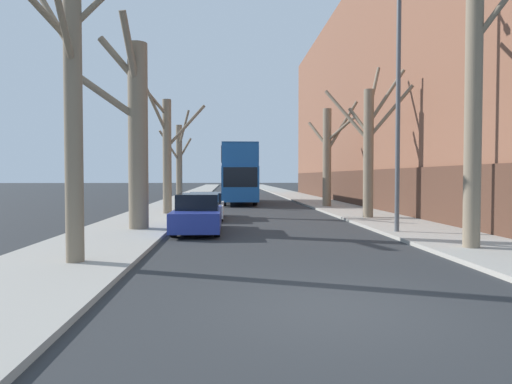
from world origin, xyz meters
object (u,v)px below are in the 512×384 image
(street_tree_left_3, at_px, (179,162))
(street_tree_left_1, at_px, (136,130))
(street_tree_left_2, at_px, (167,151))
(street_tree_right_1, at_px, (369,144))
(parked_car_1, at_px, (205,206))
(double_decker_bus, at_px, (239,171))
(parked_car_0, at_px, (198,214))
(street_tree_right_0, at_px, (475,99))
(lamp_post, at_px, (396,91))
(street_tree_left_0, at_px, (69,90))
(street_tree_right_2, at_px, (328,154))

(street_tree_left_3, bearing_deg, street_tree_left_1, -90.04)
(street_tree_left_2, distance_m, street_tree_right_1, 10.42)
(street_tree_left_1, relative_size, parked_car_1, 1.79)
(street_tree_left_2, relative_size, double_decker_bus, 0.70)
(street_tree_left_1, xyz_separation_m, parked_car_0, (2.30, -0.23, -3.12))
(street_tree_left_2, xyz_separation_m, street_tree_right_0, (9.96, -12.38, 0.77))
(street_tree_left_1, xyz_separation_m, lamp_post, (9.33, -1.46, 1.29))
(street_tree_left_0, bearing_deg, street_tree_right_0, 8.80)
(double_decker_bus, relative_size, parked_car_1, 2.30)
(lamp_post, bearing_deg, street_tree_right_1, 81.57)
(street_tree_right_2, distance_m, lamp_post, 14.17)
(street_tree_left_2, bearing_deg, street_tree_right_0, -51.17)
(street_tree_right_0, bearing_deg, street_tree_left_1, 153.02)
(street_tree_left_0, xyz_separation_m, lamp_post, (9.47, 5.30, 1.08))
(parked_car_1, bearing_deg, lamp_post, -43.66)
(double_decker_bus, relative_size, lamp_post, 1.10)
(double_decker_bus, height_order, lamp_post, lamp_post)
(street_tree_left_0, relative_size, lamp_post, 0.93)
(double_decker_bus, bearing_deg, lamp_post, -75.58)
(parked_car_0, bearing_deg, street_tree_left_0, -110.51)
(street_tree_left_1, bearing_deg, street_tree_right_1, 22.64)
(street_tree_right_1, height_order, street_tree_right_2, street_tree_right_1)
(street_tree_left_2, xyz_separation_m, street_tree_right_1, (9.98, -2.96, 0.20))
(street_tree_left_0, relative_size, parked_car_1, 1.96)
(street_tree_left_2, distance_m, street_tree_right_2, 11.24)
(street_tree_left_2, relative_size, street_tree_right_1, 0.93)
(parked_car_1, bearing_deg, parked_car_0, -90.00)
(street_tree_left_2, xyz_separation_m, parked_car_1, (2.11, -1.96, -2.80))
(street_tree_left_2, height_order, parked_car_0, street_tree_left_2)
(parked_car_0, distance_m, parked_car_1, 5.48)
(street_tree_left_1, xyz_separation_m, double_decker_bus, (4.26, 18.27, -1.30))
(parked_car_1, distance_m, lamp_post, 10.69)
(street_tree_right_0, bearing_deg, double_decker_bus, 104.12)
(street_tree_right_0, bearing_deg, street_tree_right_1, 89.88)
(street_tree_left_2, bearing_deg, street_tree_left_1, -91.56)
(street_tree_left_1, bearing_deg, street_tree_left_2, 88.44)
(street_tree_left_2, bearing_deg, parked_car_0, -74.17)
(street_tree_right_0, distance_m, street_tree_right_1, 9.44)
(street_tree_left_0, distance_m, parked_car_0, 7.73)
(street_tree_right_1, bearing_deg, lamp_post, -98.43)
(parked_car_0, bearing_deg, street_tree_left_1, 174.29)
(street_tree_left_1, height_order, double_decker_bus, street_tree_left_1)
(street_tree_left_1, bearing_deg, street_tree_left_0, -91.18)
(lamp_post, bearing_deg, parked_car_1, 136.34)
(double_decker_bus, distance_m, lamp_post, 20.54)
(double_decker_bus, distance_m, parked_car_0, 18.70)
(street_tree_left_1, xyz_separation_m, street_tree_left_2, (0.20, 7.21, -0.38))
(street_tree_right_1, relative_size, street_tree_right_2, 1.09)
(street_tree_right_2, bearing_deg, street_tree_left_3, 166.65)
(parked_car_0, relative_size, parked_car_1, 1.02)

